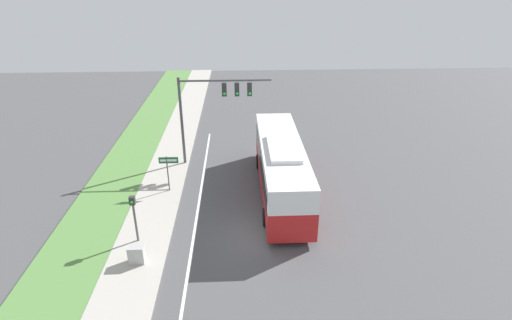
# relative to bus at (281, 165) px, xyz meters

# --- Properties ---
(ground_plane) EXTENTS (80.00, 80.00, 0.00)m
(ground_plane) POSITION_rel_bus_xyz_m (-1.52, -4.53, -1.94)
(ground_plane) COLOR #4C4C4F
(sidewalk) EXTENTS (2.80, 80.00, 0.12)m
(sidewalk) POSITION_rel_bus_xyz_m (-7.72, -4.53, -1.88)
(sidewalk) COLOR #ADA89E
(sidewalk) RESTS_ON ground_plane
(grass_verge) EXTENTS (3.60, 80.00, 0.10)m
(grass_verge) POSITION_rel_bus_xyz_m (-10.92, -4.53, -1.89)
(grass_verge) COLOR #568442
(grass_verge) RESTS_ON ground_plane
(lane_divider_near) EXTENTS (0.14, 30.00, 0.01)m
(lane_divider_near) POSITION_rel_bus_xyz_m (-5.12, -4.53, -1.94)
(lane_divider_near) COLOR silver
(lane_divider_near) RESTS_ON ground_plane
(bus) EXTENTS (2.71, 11.64, 3.58)m
(bus) POSITION_rel_bus_xyz_m (0.00, 0.00, 0.00)
(bus) COLOR red
(bus) RESTS_ON ground_plane
(signal_gantry) EXTENTS (6.36, 0.41, 6.43)m
(signal_gantry) POSITION_rel_bus_xyz_m (-4.38, 4.49, 2.78)
(signal_gantry) COLOR #4C4C51
(signal_gantry) RESTS_ON ground_plane
(pedestrian_signal) EXTENTS (0.28, 0.34, 2.75)m
(pedestrian_signal) POSITION_rel_bus_xyz_m (-7.95, -4.89, -0.05)
(pedestrian_signal) COLOR #4C4C51
(pedestrian_signal) RESTS_ON ground_plane
(street_sign) EXTENTS (1.20, 0.08, 2.50)m
(street_sign) POSITION_rel_bus_xyz_m (-7.04, 0.38, -0.20)
(street_sign) COLOR #4C4C51
(street_sign) RESTS_ON ground_plane
(utility_cabinet) EXTENTS (0.75, 0.48, 0.90)m
(utility_cabinet) POSITION_rel_bus_xyz_m (-7.59, -6.62, -1.37)
(utility_cabinet) COLOR #A8A8A3
(utility_cabinet) RESTS_ON sidewalk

